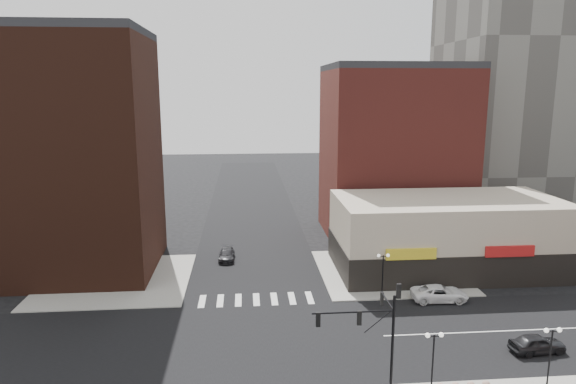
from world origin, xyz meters
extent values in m
plane|color=black|center=(0.00, 0.00, 0.00)|extent=(240.00, 240.00, 0.00)
cube|color=black|center=(0.00, 0.00, 0.01)|extent=(200.00, 14.00, 0.02)
cube|color=black|center=(0.00, 0.00, 0.01)|extent=(14.00, 200.00, 0.02)
cube|color=gray|center=(-14.50, 14.50, 0.06)|extent=(15.00, 15.00, 0.12)
cube|color=gray|center=(14.50, 14.50, 0.06)|extent=(15.00, 15.00, 0.12)
cube|color=#361A11|center=(-19.00, 18.50, 12.50)|extent=(16.00, 15.00, 25.00)
cube|color=#361A11|center=(-32.00, 34.00, 6.00)|extent=(20.00, 18.00, 12.00)
cube|color=maroon|center=(19.00, 29.50, 11.00)|extent=(18.00, 15.00, 22.00)
cube|color=#B3A48E|center=(21.00, 15.00, 4.00)|extent=(24.00, 12.00, 8.00)
cube|color=black|center=(21.00, 15.00, 1.70)|extent=(24.20, 12.20, 3.40)
cylinder|color=black|center=(8.20, -8.20, 3.50)|extent=(0.18, 0.18, 7.00)
cylinder|color=black|center=(5.60, -8.20, 6.00)|extent=(5.20, 0.11, 0.11)
cylinder|color=black|center=(7.20, -8.20, 5.30)|extent=(1.72, 0.06, 1.46)
cylinder|color=black|center=(8.20, -6.70, 6.00)|extent=(0.11, 3.00, 0.11)
cube|color=black|center=(3.40, -8.20, 5.60)|extent=(0.28, 0.18, 0.95)
sphere|color=red|center=(3.40, -8.20, 5.90)|extent=(0.16, 0.16, 0.16)
cube|color=black|center=(6.00, -8.20, 5.60)|extent=(0.28, 0.18, 0.95)
sphere|color=red|center=(6.00, -8.20, 5.90)|extent=(0.16, 0.16, 0.16)
cube|color=black|center=(8.20, -5.40, 5.60)|extent=(0.18, 0.28, 0.95)
sphere|color=red|center=(8.20, -5.40, 5.90)|extent=(0.16, 0.16, 0.16)
cube|color=black|center=(8.45, -8.20, 7.30)|extent=(0.28, 0.18, 0.95)
sphere|color=red|center=(8.45, -8.20, 7.60)|extent=(0.16, 0.16, 0.16)
cylinder|color=black|center=(11.00, -8.00, 2.12)|extent=(0.11, 0.11, 4.00)
cylinder|color=black|center=(11.00, -8.00, 4.02)|extent=(0.90, 0.06, 0.06)
sphere|color=white|center=(10.55, -8.00, 4.12)|extent=(0.32, 0.32, 0.32)
sphere|color=white|center=(11.45, -8.00, 4.12)|extent=(0.32, 0.32, 0.32)
cylinder|color=black|center=(19.00, -8.00, 2.12)|extent=(0.11, 0.11, 4.00)
cylinder|color=black|center=(19.00, -8.00, 4.02)|extent=(0.90, 0.06, 0.06)
sphere|color=white|center=(18.55, -8.00, 4.12)|extent=(0.32, 0.32, 0.32)
sphere|color=white|center=(19.45, -8.00, 4.12)|extent=(0.32, 0.32, 0.32)
cylinder|color=black|center=(12.00, 8.00, 2.12)|extent=(0.11, 0.11, 4.00)
cylinder|color=black|center=(12.00, 8.00, 4.02)|extent=(0.90, 0.06, 0.06)
sphere|color=white|center=(11.55, 8.00, 4.12)|extent=(0.32, 0.32, 0.32)
sphere|color=white|center=(12.45, 8.00, 4.12)|extent=(0.32, 0.32, 0.32)
imported|color=white|center=(17.13, 6.50, 0.74)|extent=(5.39, 2.65, 1.47)
imported|color=black|center=(20.89, -3.52, 0.71)|extent=(4.31, 2.02, 1.43)
imported|color=black|center=(-3.26, 20.10, 0.63)|extent=(1.85, 4.36, 1.26)
camera|label=1|loc=(-0.99, -37.57, 19.68)|focal=32.00mm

